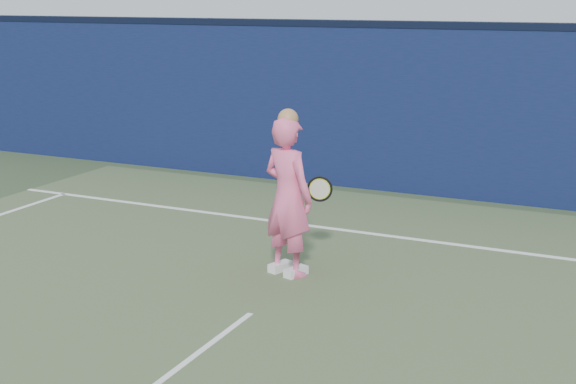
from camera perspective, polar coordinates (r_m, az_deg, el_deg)
The scene contains 6 objects.
ground at distance 6.97m, azimuth -6.56°, elevation -11.51°, with size 80.00×80.00×0.00m, color #324329.
backstop_wall at distance 12.43m, azimuth 9.17°, elevation 5.67°, with size 24.00×0.40×2.50m, color #0C1938.
wall_cap at distance 12.32m, azimuth 9.40°, elevation 11.66°, with size 24.00×0.42×0.10m, color black.
player at distance 8.59m, azimuth 0.00°, elevation -0.30°, with size 0.74×0.60×1.82m.
racket at distance 8.95m, azimuth 2.11°, elevation 0.19°, with size 0.55×0.13×0.29m.
court_lines at distance 6.72m, azimuth -8.07°, elevation -12.47°, with size 11.00×12.04×0.01m.
Camera 1 is at (3.36, -5.34, 2.97)m, focal length 50.00 mm.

